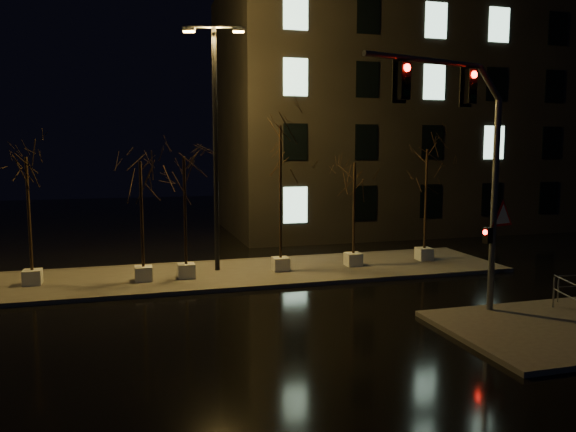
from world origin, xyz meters
name	(u,v)px	position (x,y,z in m)	size (l,w,h in m)	color
ground	(283,317)	(0.00, 0.00, 0.00)	(90.00, 90.00, 0.00)	black
median	(244,273)	(0.00, 6.00, 0.07)	(22.00, 5.00, 0.15)	#46433E
sidewalk_corner	(569,328)	(7.50, -3.50, 0.07)	(7.00, 5.00, 0.15)	#46433E
building	(413,113)	(14.00, 18.00, 7.50)	(25.00, 12.00, 15.00)	black
tree_0	(27,186)	(-7.97, 5.99, 3.82)	(1.80, 1.80, 4.84)	silver
tree_1	(141,188)	(-4.00, 5.47, 3.68)	(1.80, 1.80, 4.65)	silver
tree_2	(184,184)	(-2.38, 5.53, 3.82)	(1.80, 1.80, 4.84)	silver
tree_3	(280,158)	(1.50, 5.76, 4.78)	(1.80, 1.80, 6.10)	silver
tree_4	(354,186)	(4.76, 5.85, 3.59)	(1.80, 1.80, 4.53)	silver
tree_5	(427,174)	(8.33, 6.12, 4.04)	(1.80, 1.80, 5.12)	silver
traffic_signal_mast	(470,153)	(5.15, -1.83, 5.04)	(5.90, 1.71, 7.44)	slate
streetlight_main	(215,132)	(-1.00, 6.58, 5.82)	(2.43, 0.89, 9.83)	black
guard_rail_b	(572,295)	(8.12, -2.88, 0.83)	(0.63, 2.15, 1.05)	slate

